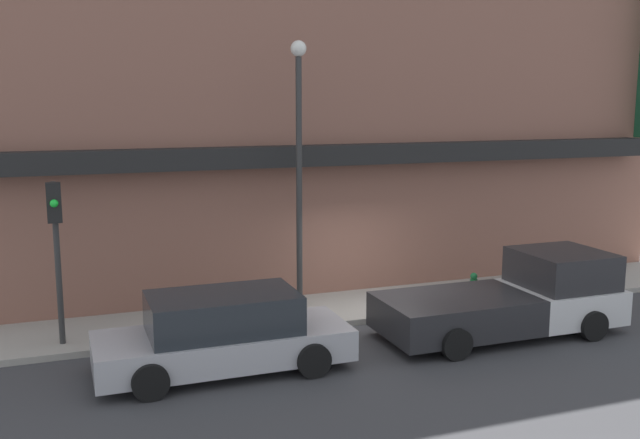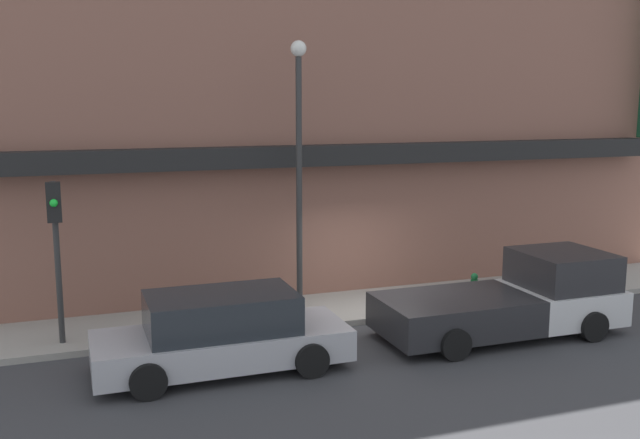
% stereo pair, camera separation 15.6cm
% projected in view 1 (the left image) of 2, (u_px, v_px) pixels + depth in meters
% --- Properties ---
extents(ground_plane, '(80.00, 80.00, 0.00)m').
position_uv_depth(ground_plane, '(383.00, 323.00, 16.48)').
color(ground_plane, '#38383A').
extents(sidewalk, '(36.00, 2.41, 0.14)m').
position_uv_depth(sidewalk, '(362.00, 306.00, 17.58)').
color(sidewalk, '#9E998E').
rests_on(sidewalk, ground).
extents(building, '(19.80, 3.80, 11.10)m').
position_uv_depth(building, '(325.00, 91.00, 19.20)').
color(building, brown).
rests_on(building, ground).
extents(pickup_truck, '(5.42, 2.29, 1.75)m').
position_uv_depth(pickup_truck, '(514.00, 299.00, 15.67)').
color(pickup_truck, silver).
rests_on(pickup_truck, ground).
extents(parked_car, '(4.79, 2.03, 1.51)m').
position_uv_depth(parked_car, '(224.00, 334.00, 13.45)').
color(parked_car, '#ADADB2').
rests_on(parked_car, ground).
extents(fire_hydrant, '(0.19, 0.19, 0.70)m').
position_uv_depth(fire_hydrant, '(473.00, 286.00, 17.79)').
color(fire_hydrant, '#196633').
rests_on(fire_hydrant, sidewalk).
extents(street_lamp, '(0.36, 0.36, 6.26)m').
position_uv_depth(street_lamp, '(299.00, 149.00, 16.25)').
color(street_lamp, '#2D2D2D').
rests_on(street_lamp, sidewalk).
extents(traffic_light, '(0.28, 0.42, 3.35)m').
position_uv_depth(traffic_light, '(56.00, 234.00, 14.20)').
color(traffic_light, '#2D2D2D').
rests_on(traffic_light, sidewalk).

